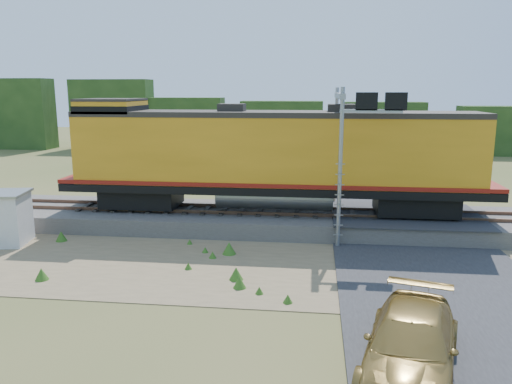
# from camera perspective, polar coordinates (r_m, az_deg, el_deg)

# --- Properties ---
(ground) EXTENTS (140.00, 140.00, 0.00)m
(ground) POSITION_cam_1_polar(r_m,az_deg,el_deg) (19.18, -1.51, -8.84)
(ground) COLOR #475123
(ground) RESTS_ON ground
(ballast) EXTENTS (70.00, 5.00, 0.80)m
(ballast) POSITION_cam_1_polar(r_m,az_deg,el_deg) (24.74, 0.49, -3.15)
(ballast) COLOR slate
(ballast) RESTS_ON ground
(rails) EXTENTS (70.00, 1.54, 0.16)m
(rails) POSITION_cam_1_polar(r_m,az_deg,el_deg) (24.62, 0.49, -2.07)
(rails) COLOR brown
(rails) RESTS_ON ballast
(dirt_shoulder) EXTENTS (26.00, 8.00, 0.03)m
(dirt_shoulder) POSITION_cam_1_polar(r_m,az_deg,el_deg) (20.00, -7.04, -8.00)
(dirt_shoulder) COLOR #8C7754
(dirt_shoulder) RESTS_ON ground
(road) EXTENTS (7.00, 66.00, 0.86)m
(road) POSITION_cam_1_polar(r_m,az_deg,el_deg) (20.14, 19.15, -8.21)
(road) COLOR #38383A
(road) RESTS_ON ground
(tree_line_north) EXTENTS (130.00, 3.00, 6.50)m
(tree_line_north) POSITION_cam_1_polar(r_m,az_deg,el_deg) (55.96, 4.13, 7.84)
(tree_line_north) COLOR #1F3A15
(tree_line_north) RESTS_ON ground
(weed_clumps) EXTENTS (15.00, 6.20, 0.56)m
(weed_clumps) POSITION_cam_1_polar(r_m,az_deg,el_deg) (20.05, -11.52, -8.15)
(weed_clumps) COLOR #35651C
(weed_clumps) RESTS_ON ground
(locomotive) EXTENTS (20.62, 3.14, 5.32)m
(locomotive) POSITION_cam_1_polar(r_m,az_deg,el_deg) (24.08, 1.42, 4.17)
(locomotive) COLOR black
(locomotive) RESTS_ON rails
(shed) EXTENTS (2.30, 2.30, 2.34)m
(shed) POSITION_cam_1_polar(r_m,az_deg,el_deg) (24.50, -26.79, -2.67)
(shed) COLOR silver
(shed) RESTS_ON ground
(signal_gantry) EXTENTS (2.70, 6.20, 6.82)m
(signal_gantry) POSITION_cam_1_polar(r_m,az_deg,el_deg) (23.22, 10.35, 7.55)
(signal_gantry) COLOR gray
(signal_gantry) RESTS_ON ground
(car) EXTENTS (3.37, 5.51, 1.49)m
(car) POSITION_cam_1_polar(r_m,az_deg,el_deg) (12.94, 17.30, -16.32)
(car) COLOR olive
(car) RESTS_ON ground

